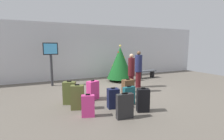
{
  "coord_description": "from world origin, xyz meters",
  "views": [
    {
      "loc": [
        -3.44,
        -6.54,
        1.99
      ],
      "look_at": [
        -0.31,
        0.36,
        0.9
      ],
      "focal_mm": 26.56,
      "sensor_mm": 36.0,
      "label": 1
    }
  ],
  "objects_px": {
    "suitcase_1": "(113,98)",
    "suitcase_8": "(125,106)",
    "suitcase_2": "(93,90)",
    "suitcase_5": "(70,93)",
    "waiting_bench": "(146,72)",
    "suitcase_7": "(143,100)",
    "traveller_0": "(131,72)",
    "suitcase_6": "(77,97)",
    "suitcase_0": "(129,95)",
    "holiday_tree": "(120,63)",
    "suitcase_4": "(88,106)",
    "suitcase_3": "(128,89)",
    "traveller_1": "(138,68)",
    "flight_info_kiosk": "(51,57)"
  },
  "relations": [
    {
      "from": "traveller_0",
      "to": "suitcase_5",
      "type": "height_order",
      "value": "traveller_0"
    },
    {
      "from": "suitcase_1",
      "to": "suitcase_8",
      "type": "distance_m",
      "value": 0.85
    },
    {
      "from": "traveller_0",
      "to": "suitcase_2",
      "type": "bearing_deg",
      "value": -172.0
    },
    {
      "from": "suitcase_4",
      "to": "suitcase_6",
      "type": "xyz_separation_m",
      "value": [
        -0.14,
        0.68,
        0.07
      ]
    },
    {
      "from": "flight_info_kiosk",
      "to": "suitcase_6",
      "type": "height_order",
      "value": "flight_info_kiosk"
    },
    {
      "from": "suitcase_3",
      "to": "traveller_0",
      "type": "bearing_deg",
      "value": 49.79
    },
    {
      "from": "suitcase_0",
      "to": "holiday_tree",
      "type": "bearing_deg",
      "value": 67.48
    },
    {
      "from": "suitcase_4",
      "to": "suitcase_6",
      "type": "relative_size",
      "value": 0.82
    },
    {
      "from": "traveller_0",
      "to": "suitcase_4",
      "type": "height_order",
      "value": "traveller_0"
    },
    {
      "from": "suitcase_5",
      "to": "suitcase_6",
      "type": "relative_size",
      "value": 1.01
    },
    {
      "from": "traveller_1",
      "to": "suitcase_5",
      "type": "height_order",
      "value": "traveller_1"
    },
    {
      "from": "suitcase_7",
      "to": "suitcase_2",
      "type": "bearing_deg",
      "value": 120.45
    },
    {
      "from": "suitcase_6",
      "to": "suitcase_7",
      "type": "relative_size",
      "value": 1.09
    },
    {
      "from": "traveller_1",
      "to": "traveller_0",
      "type": "bearing_deg",
      "value": -141.08
    },
    {
      "from": "waiting_bench",
      "to": "flight_info_kiosk",
      "type": "bearing_deg",
      "value": 177.76
    },
    {
      "from": "suitcase_7",
      "to": "suitcase_8",
      "type": "height_order",
      "value": "suitcase_7"
    },
    {
      "from": "waiting_bench",
      "to": "suitcase_2",
      "type": "xyz_separation_m",
      "value": [
        -4.37,
        -2.7,
        -0.0
      ]
    },
    {
      "from": "suitcase_1",
      "to": "holiday_tree",
      "type": "bearing_deg",
      "value": 59.94
    },
    {
      "from": "holiday_tree",
      "to": "suitcase_6",
      "type": "bearing_deg",
      "value": -134.02
    },
    {
      "from": "waiting_bench",
      "to": "suitcase_1",
      "type": "bearing_deg",
      "value": -136.71
    },
    {
      "from": "suitcase_6",
      "to": "suitcase_8",
      "type": "distance_m",
      "value": 1.59
    },
    {
      "from": "suitcase_4",
      "to": "traveller_1",
      "type": "bearing_deg",
      "value": 35.88
    },
    {
      "from": "suitcase_2",
      "to": "suitcase_7",
      "type": "bearing_deg",
      "value": -59.55
    },
    {
      "from": "holiday_tree",
      "to": "suitcase_7",
      "type": "bearing_deg",
      "value": -108.21
    },
    {
      "from": "suitcase_0",
      "to": "suitcase_8",
      "type": "distance_m",
      "value": 1.17
    },
    {
      "from": "suitcase_7",
      "to": "waiting_bench",
      "type": "bearing_deg",
      "value": 53.16
    },
    {
      "from": "suitcase_1",
      "to": "suitcase_5",
      "type": "xyz_separation_m",
      "value": [
        -1.22,
        0.96,
        0.07
      ]
    },
    {
      "from": "waiting_bench",
      "to": "suitcase_1",
      "type": "xyz_separation_m",
      "value": [
        -4.04,
        -3.81,
        -0.03
      ]
    },
    {
      "from": "waiting_bench",
      "to": "suitcase_0",
      "type": "bearing_deg",
      "value": -132.49
    },
    {
      "from": "suitcase_0",
      "to": "suitcase_7",
      "type": "relative_size",
      "value": 0.86
    },
    {
      "from": "suitcase_1",
      "to": "suitcase_6",
      "type": "distance_m",
      "value": 1.14
    },
    {
      "from": "traveller_1",
      "to": "suitcase_1",
      "type": "bearing_deg",
      "value": -138.68
    },
    {
      "from": "holiday_tree",
      "to": "suitcase_8",
      "type": "distance_m",
      "value": 5.06
    },
    {
      "from": "suitcase_5",
      "to": "traveller_0",
      "type": "bearing_deg",
      "value": 8.45
    },
    {
      "from": "suitcase_3",
      "to": "suitcase_6",
      "type": "relative_size",
      "value": 0.91
    },
    {
      "from": "holiday_tree",
      "to": "suitcase_2",
      "type": "bearing_deg",
      "value": -133.76
    },
    {
      "from": "suitcase_8",
      "to": "suitcase_7",
      "type": "bearing_deg",
      "value": 15.23
    },
    {
      "from": "suitcase_7",
      "to": "suitcase_5",
      "type": "bearing_deg",
      "value": 140.01
    },
    {
      "from": "suitcase_2",
      "to": "suitcase_5",
      "type": "bearing_deg",
      "value": -170.62
    },
    {
      "from": "suitcase_4",
      "to": "suitcase_7",
      "type": "bearing_deg",
      "value": -11.25
    },
    {
      "from": "traveller_0",
      "to": "suitcase_3",
      "type": "bearing_deg",
      "value": -130.21
    },
    {
      "from": "suitcase_0",
      "to": "suitcase_2",
      "type": "xyz_separation_m",
      "value": [
        -0.97,
        1.01,
        0.04
      ]
    },
    {
      "from": "waiting_bench",
      "to": "suitcase_8",
      "type": "height_order",
      "value": "suitcase_8"
    },
    {
      "from": "flight_info_kiosk",
      "to": "suitcase_2",
      "type": "height_order",
      "value": "flight_info_kiosk"
    },
    {
      "from": "suitcase_7",
      "to": "suitcase_8",
      "type": "xyz_separation_m",
      "value": [
        -0.74,
        -0.2,
        -0.01
      ]
    },
    {
      "from": "suitcase_1",
      "to": "suitcase_3",
      "type": "relative_size",
      "value": 0.92
    },
    {
      "from": "suitcase_6",
      "to": "traveller_1",
      "type": "bearing_deg",
      "value": 26.05
    },
    {
      "from": "waiting_bench",
      "to": "suitcase_7",
      "type": "height_order",
      "value": "suitcase_7"
    },
    {
      "from": "suitcase_2",
      "to": "suitcase_6",
      "type": "bearing_deg",
      "value": -134.87
    },
    {
      "from": "suitcase_4",
      "to": "suitcase_1",
      "type": "bearing_deg",
      "value": 19.05
    }
  ]
}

